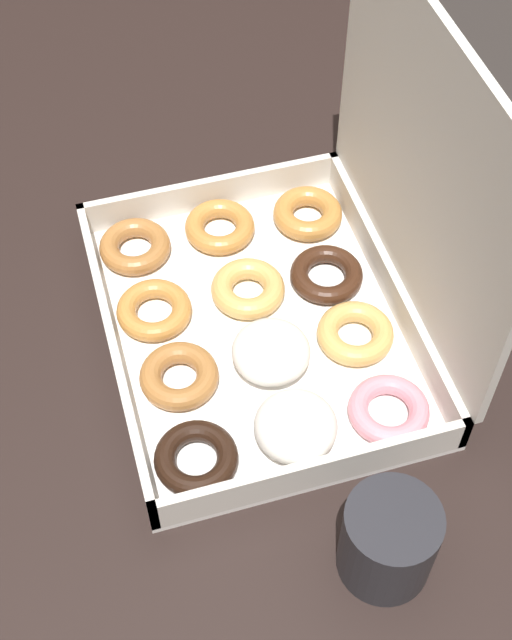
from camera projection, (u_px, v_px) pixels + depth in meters
ground_plane at (212, 598)px, 1.51m from camera, size 8.00×8.00×0.00m
dining_table at (188, 384)px, 0.98m from camera, size 1.25×0.74×0.77m
donut_box at (292, 293)px, 0.84m from camera, size 0.36×0.30×0.32m
coffee_mug at (389, 540)px, 0.70m from camera, size 0.08×0.08×0.08m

